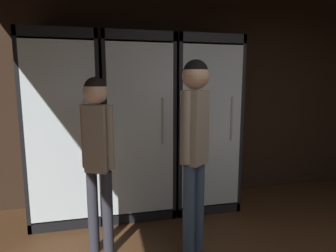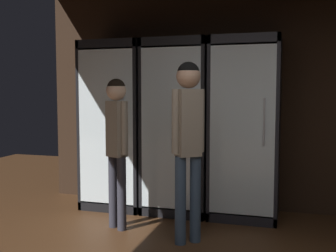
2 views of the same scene
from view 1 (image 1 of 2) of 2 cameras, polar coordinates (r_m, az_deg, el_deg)
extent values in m
cube|color=black|center=(3.94, 9.76, 6.55)|extent=(6.00, 0.06, 2.80)
cube|color=black|center=(3.62, -19.47, 0.22)|extent=(0.77, 0.04, 2.08)
cube|color=black|center=(3.38, -26.22, -0.75)|extent=(0.04, 0.65, 2.08)
cube|color=black|center=(3.29, -13.70, -0.33)|extent=(0.04, 0.65, 2.08)
cube|color=black|center=(3.31, -20.98, 16.55)|extent=(0.77, 0.65, 0.10)
cube|color=black|center=(3.61, -19.19, -16.23)|extent=(0.77, 0.65, 0.10)
cube|color=white|center=(3.59, -19.52, 0.16)|extent=(0.69, 0.02, 1.84)
cube|color=silver|center=(3.01, -20.77, -1.51)|extent=(0.69, 0.02, 1.84)
cylinder|color=#B2B2B7|center=(2.94, -16.46, 0.54)|extent=(0.02, 0.02, 0.50)
cube|color=silver|center=(3.58, -19.25, -15.21)|extent=(0.67, 0.57, 0.02)
cylinder|color=gray|center=(3.58, -22.94, -13.40)|extent=(0.06, 0.06, 0.21)
cylinder|color=gray|center=(3.53, -23.08, -11.20)|extent=(0.02, 0.02, 0.08)
cylinder|color=white|center=(3.58, -22.94, -13.30)|extent=(0.06, 0.06, 0.06)
cylinder|color=#336B38|center=(3.50, -19.44, -13.94)|extent=(0.07, 0.07, 0.19)
cylinder|color=#336B38|center=(3.45, -19.55, -11.84)|extent=(0.02, 0.02, 0.08)
cylinder|color=tan|center=(3.51, -19.41, -14.33)|extent=(0.07, 0.07, 0.07)
cylinder|color=black|center=(3.53, -15.61, -13.24)|extent=(0.07, 0.07, 0.22)
cylinder|color=black|center=(3.48, -15.71, -10.99)|extent=(0.03, 0.03, 0.07)
cylinder|color=#B2332D|center=(3.54, -15.59, -13.59)|extent=(0.08, 0.08, 0.06)
cube|color=silver|center=(3.42, -19.64, -8.20)|extent=(0.67, 0.57, 0.02)
cylinder|color=#194723|center=(3.38, -22.57, -6.47)|extent=(0.07, 0.07, 0.22)
cylinder|color=#194723|center=(3.35, -22.73, -3.85)|extent=(0.02, 0.02, 0.10)
cylinder|color=white|center=(3.39, -22.54, -6.90)|extent=(0.07, 0.07, 0.08)
cylinder|color=brown|center=(3.36, -16.92, -6.23)|extent=(0.07, 0.07, 0.22)
cylinder|color=brown|center=(3.33, -17.05, -3.61)|extent=(0.02, 0.02, 0.09)
cylinder|color=tan|center=(3.37, -16.91, -6.50)|extent=(0.07, 0.07, 0.06)
cube|color=silver|center=(3.32, -20.04, -0.63)|extent=(0.67, 0.57, 0.02)
cylinder|color=#336B38|center=(3.36, -23.93, 0.94)|extent=(0.07, 0.07, 0.18)
cylinder|color=#336B38|center=(3.34, -24.06, 3.09)|extent=(0.02, 0.02, 0.07)
cylinder|color=#B2332D|center=(3.36, -23.92, 0.90)|extent=(0.07, 0.07, 0.07)
cylinder|color=black|center=(3.26, -20.12, 1.40)|extent=(0.06, 0.06, 0.23)
cylinder|color=black|center=(3.25, -20.26, 4.05)|extent=(0.02, 0.02, 0.07)
cylinder|color=#B2332D|center=(3.26, -20.11, 1.27)|extent=(0.06, 0.06, 0.07)
cylinder|color=gray|center=(3.27, -16.42, 1.37)|extent=(0.07, 0.07, 0.21)
cylinder|color=gray|center=(3.26, -16.53, 4.02)|extent=(0.02, 0.02, 0.10)
cylinder|color=white|center=(3.27, -16.40, 1.04)|extent=(0.07, 0.07, 0.07)
cube|color=silver|center=(3.28, -20.47, 7.26)|extent=(0.67, 0.57, 0.02)
cylinder|color=#336B38|center=(3.32, -24.35, 8.81)|extent=(0.07, 0.07, 0.19)
cylinder|color=#336B38|center=(3.32, -24.50, 11.11)|extent=(0.03, 0.03, 0.08)
cylinder|color=tan|center=(3.32, -24.35, 8.71)|extent=(0.07, 0.07, 0.06)
cylinder|color=black|center=(3.26, -20.55, 9.30)|extent=(0.07, 0.07, 0.22)
cylinder|color=black|center=(3.27, -20.69, 11.94)|extent=(0.03, 0.03, 0.08)
cylinder|color=tan|center=(3.26, -20.54, 9.21)|extent=(0.07, 0.07, 0.08)
cylinder|color=#9EAD99|center=(3.28, -16.66, 9.51)|extent=(0.07, 0.07, 0.22)
cylinder|color=#9EAD99|center=(3.29, -16.79, 12.26)|extent=(0.02, 0.02, 0.10)
cylinder|color=tan|center=(3.28, -16.65, 9.30)|extent=(0.07, 0.07, 0.07)
cube|color=black|center=(3.62, -6.76, 0.66)|extent=(0.77, 0.04, 2.08)
cube|color=black|center=(3.29, -12.53, -0.29)|extent=(0.04, 0.65, 2.08)
cube|color=black|center=(3.38, 0.02, 0.15)|extent=(0.04, 0.65, 2.08)
cube|color=black|center=(3.31, -6.47, 17.07)|extent=(0.77, 0.65, 0.10)
cube|color=black|center=(3.60, -5.91, -15.79)|extent=(0.77, 0.65, 0.10)
cube|color=white|center=(3.59, -6.71, 0.60)|extent=(0.69, 0.02, 1.84)
cube|color=silver|center=(3.00, -5.45, -0.98)|extent=(0.69, 0.02, 1.84)
cylinder|color=#B2B2B7|center=(3.00, -1.02, 1.06)|extent=(0.02, 0.02, 0.50)
cube|color=silver|center=(3.57, -5.93, -14.77)|extent=(0.67, 0.57, 0.02)
cylinder|color=#194723|center=(3.51, -9.84, -13.43)|extent=(0.06, 0.06, 0.20)
cylinder|color=#194723|center=(3.46, -9.90, -11.24)|extent=(0.02, 0.02, 0.09)
cylinder|color=#2D2D33|center=(3.51, -9.84, -13.34)|extent=(0.06, 0.06, 0.06)
cylinder|color=black|center=(3.51, -6.00, -13.21)|extent=(0.06, 0.06, 0.21)
cylinder|color=black|center=(3.46, -6.04, -11.00)|extent=(0.02, 0.02, 0.07)
cylinder|color=#2D2D33|center=(3.50, -6.01, -13.06)|extent=(0.07, 0.07, 0.06)
cylinder|color=black|center=(3.55, -2.25, -13.02)|extent=(0.07, 0.07, 0.20)
cylinder|color=black|center=(3.50, -2.27, -10.84)|extent=(0.03, 0.03, 0.09)
cylinder|color=#2D2D33|center=(3.55, -2.25, -13.01)|extent=(0.07, 0.07, 0.07)
cube|color=silver|center=(3.38, -6.09, -5.26)|extent=(0.67, 0.57, 0.02)
cylinder|color=#194723|center=(3.35, -9.04, -3.49)|extent=(0.06, 0.06, 0.21)
cylinder|color=#194723|center=(3.32, -9.10, -1.03)|extent=(0.02, 0.02, 0.08)
cylinder|color=#B2332D|center=(3.35, -9.03, -3.62)|extent=(0.06, 0.06, 0.08)
cylinder|color=black|center=(3.36, -3.20, -3.36)|extent=(0.07, 0.07, 0.20)
cylinder|color=black|center=(3.34, -3.22, -1.14)|extent=(0.03, 0.03, 0.06)
cylinder|color=beige|center=(3.37, -3.20, -3.61)|extent=(0.07, 0.07, 0.07)
cube|color=silver|center=(3.28, -6.26, 5.10)|extent=(0.67, 0.57, 0.02)
cylinder|color=gray|center=(3.25, -10.11, 7.13)|extent=(0.08, 0.08, 0.23)
cylinder|color=gray|center=(3.25, -10.18, 9.84)|extent=(0.03, 0.03, 0.08)
cylinder|color=#B2332D|center=(3.25, -10.10, 6.78)|extent=(0.08, 0.08, 0.06)
cylinder|color=gray|center=(3.32, -6.53, 7.02)|extent=(0.08, 0.08, 0.20)
cylinder|color=gray|center=(3.32, -6.57, 9.50)|extent=(0.02, 0.02, 0.09)
cylinder|color=#B2332D|center=(3.32, -6.53, 7.17)|extent=(0.08, 0.08, 0.06)
cylinder|color=#9EAD99|center=(3.31, -2.51, 6.90)|extent=(0.07, 0.07, 0.18)
cylinder|color=#9EAD99|center=(3.31, -2.52, 9.04)|extent=(0.03, 0.03, 0.06)
cylinder|color=beige|center=(3.31, -2.51, 6.66)|extent=(0.08, 0.08, 0.06)
cube|color=black|center=(3.79, 5.38, 1.05)|extent=(0.77, 0.04, 2.08)
cube|color=black|center=(3.39, 1.12, 0.18)|extent=(0.04, 0.65, 2.08)
cube|color=black|center=(3.64, 12.40, 0.57)|extent=(0.04, 0.65, 2.08)
cube|color=black|center=(3.50, 7.28, 16.62)|extent=(0.77, 0.65, 0.10)
cube|color=black|center=(3.77, 6.67, -14.62)|extent=(0.77, 0.65, 0.10)
cube|color=white|center=(3.76, 5.52, 0.99)|extent=(0.69, 0.02, 1.84)
cube|color=silver|center=(3.21, 8.89, -0.43)|extent=(0.69, 0.02, 1.84)
cylinder|color=#B2B2B7|center=(3.26, 12.89, 1.46)|extent=(0.02, 0.02, 0.50)
cube|color=silver|center=(3.75, 6.69, -13.64)|extent=(0.67, 0.57, 0.02)
cylinder|color=brown|center=(3.67, 3.04, -12.30)|extent=(0.06, 0.06, 0.20)
cylinder|color=brown|center=(3.62, 3.06, -10.25)|extent=(0.02, 0.02, 0.08)
cylinder|color=white|center=(3.67, 3.04, -12.42)|extent=(0.06, 0.06, 0.05)
cylinder|color=gray|center=(3.74, 6.54, -11.87)|extent=(0.06, 0.06, 0.20)
cylinder|color=gray|center=(3.70, 6.58, -9.90)|extent=(0.02, 0.02, 0.07)
cylinder|color=white|center=(3.75, 6.53, -12.28)|extent=(0.07, 0.07, 0.08)
cylinder|color=brown|center=(3.81, 9.85, -11.53)|extent=(0.07, 0.07, 0.20)
cylinder|color=brown|center=(3.76, 9.91, -9.37)|extent=(0.02, 0.02, 0.10)
cylinder|color=#B2332D|center=(3.81, 9.85, -11.44)|extent=(0.08, 0.08, 0.06)
cube|color=silver|center=(3.56, 6.87, -4.55)|extent=(0.67, 0.57, 0.02)
cylinder|color=#9EAD99|center=(3.50, 4.09, -3.02)|extent=(0.08, 0.08, 0.19)
cylinder|color=#9EAD99|center=(3.48, 4.11, -1.01)|extent=(0.02, 0.02, 0.06)
cylinder|color=#2D2D33|center=(3.51, 4.09, -3.10)|extent=(0.08, 0.08, 0.05)
cylinder|color=#9EAD99|center=(3.58, 9.61, -2.58)|extent=(0.07, 0.07, 0.22)
cylinder|color=#9EAD99|center=(3.56, 9.68, -0.16)|extent=(0.02, 0.02, 0.09)
cylinder|color=#2D2D33|center=(3.59, 9.60, -2.99)|extent=(0.07, 0.07, 0.08)
cube|color=silver|center=(3.47, 7.05, 5.28)|extent=(0.67, 0.57, 0.02)
cylinder|color=gray|center=(3.38, 4.50, 7.03)|extent=(0.07, 0.07, 0.20)
cylinder|color=gray|center=(3.38, 4.53, 9.52)|extent=(0.03, 0.03, 0.10)
cylinder|color=beige|center=(3.38, 4.50, 7.02)|extent=(0.08, 0.08, 0.07)
cylinder|color=#194723|center=(3.48, 9.89, 7.24)|extent=(0.08, 0.08, 0.23)
cylinder|color=#194723|center=(3.48, 9.96, 9.75)|extent=(0.03, 0.03, 0.08)
cylinder|color=tan|center=(3.48, 9.88, 7.03)|extent=(0.08, 0.08, 0.06)
cylinder|color=#2D2D38|center=(2.74, -15.00, -16.50)|extent=(0.10, 0.10, 0.78)
cylinder|color=#2D2D38|center=(2.68, -12.18, -17.03)|extent=(0.10, 0.10, 0.78)
cube|color=gray|center=(2.49, -14.17, -2.50)|extent=(0.24, 0.22, 0.58)
cylinder|color=gray|center=(2.55, -16.58, -2.02)|extent=(0.06, 0.06, 0.55)
cylinder|color=gray|center=(2.44, -11.68, -2.33)|extent=(0.06, 0.06, 0.55)
sphere|color=beige|center=(2.45, -14.53, 6.76)|extent=(0.21, 0.21, 0.21)
sphere|color=black|center=(2.45, -14.55, 7.38)|extent=(0.19, 0.19, 0.19)
cylinder|color=#384C66|center=(2.57, 4.27, -17.10)|extent=(0.11, 0.11, 0.85)
cylinder|color=#384C66|center=(2.70, 6.16, -15.86)|extent=(0.11, 0.11, 0.85)
cube|color=gray|center=(2.41, 5.49, -0.33)|extent=(0.27, 0.26, 0.64)
cylinder|color=gray|center=(2.30, 3.75, -0.36)|extent=(0.07, 0.07, 0.60)
cylinder|color=gray|center=(2.52, 7.07, 0.42)|extent=(0.07, 0.07, 0.60)
sphere|color=tan|center=(2.38, 5.64, 10.14)|extent=(0.23, 0.23, 0.23)
sphere|color=black|center=(2.38, 5.65, 10.83)|extent=(0.21, 0.21, 0.21)
camera|label=2|loc=(2.24, 117.72, -6.55)|focal=43.60mm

